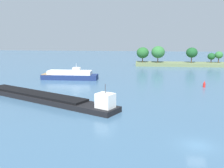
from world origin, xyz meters
The scene contains 5 objects.
ground_plane centered at (0.00, 0.00, 0.00)m, with size 400.00×400.00×0.00m, color #3D607F.
treeline_island centered at (13.04, 92.87, 3.02)m, with size 55.79×10.49×9.38m.
white_riverboat centered at (-31.19, 50.01, 1.39)m, with size 18.68×5.13×5.44m.
cargo_barge centered at (-30.18, 21.61, 0.85)m, with size 39.46×23.84×5.69m.
channel_buoy_red centered at (10.52, 40.83, 0.81)m, with size 0.70×0.70×1.90m.
Camera 1 is at (-8.14, -34.35, 14.94)m, focal length 41.76 mm.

